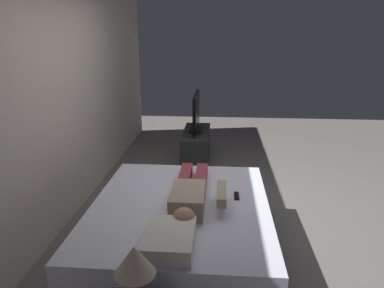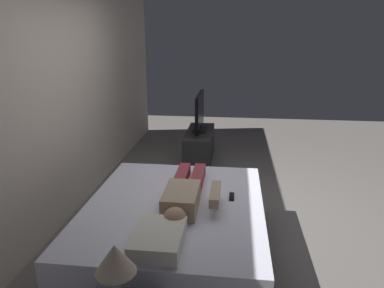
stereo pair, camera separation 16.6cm
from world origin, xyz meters
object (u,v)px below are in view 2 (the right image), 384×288
(remote, at_px, (232,197))
(lamp, at_px, (115,260))
(person, at_px, (185,194))
(tv, at_px, (200,113))
(tv_stand, at_px, (199,146))
(bed, at_px, (175,231))
(pillow, at_px, (159,239))

(remote, distance_m, lamp, 1.61)
(person, bearing_deg, tv, 2.90)
(tv_stand, relative_size, lamp, 2.62)
(person, height_order, remote, person)
(remote, relative_size, tv, 0.17)
(bed, relative_size, lamp, 4.72)
(remote, relative_size, tv_stand, 0.14)
(pillow, relative_size, tv_stand, 0.44)
(tv_stand, xyz_separation_m, lamp, (-3.87, 0.05, 0.60))
(person, xyz_separation_m, tv_stand, (2.55, 0.13, -0.37))
(bed, height_order, tv_stand, bed)
(remote, bearing_deg, person, 110.47)
(tv_stand, distance_m, tv, 0.53)
(pillow, distance_m, remote, 0.99)
(bed, relative_size, remote, 13.21)
(remote, distance_m, tv_stand, 2.48)
(tv_stand, bearing_deg, bed, -179.17)
(pillow, distance_m, tv_stand, 3.27)
(bed, relative_size, tv_stand, 1.80)
(pillow, xyz_separation_m, tv, (3.25, 0.04, 0.18))
(bed, distance_m, tv, 2.64)
(remote, bearing_deg, bed, 109.93)
(tv, bearing_deg, remote, -167.47)
(lamp, bearing_deg, tv, -0.80)
(tv, bearing_deg, bed, -179.17)
(pillow, xyz_separation_m, person, (0.70, -0.09, 0.02))
(bed, xyz_separation_m, tv, (2.58, 0.04, 0.52))
(person, distance_m, tv_stand, 2.59)
(tv_stand, bearing_deg, tv, 0.00)
(bed, bearing_deg, person, -72.54)
(tv_stand, xyz_separation_m, tv, (0.00, 0.00, 0.53))
(pillow, height_order, tv, tv)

